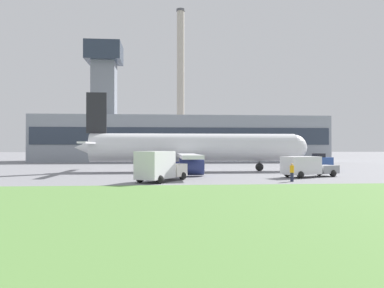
{
  "coord_description": "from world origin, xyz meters",
  "views": [
    {
      "loc": [
        -4.43,
        -46.76,
        2.94
      ],
      "look_at": [
        -0.67,
        -0.93,
        3.38
      ],
      "focal_mm": 35.0,
      "sensor_mm": 36.0,
      "label": 1
    }
  ],
  "objects_px": {
    "airplane": "(191,148)",
    "fuel_truck": "(307,167)",
    "pushback_tug": "(319,163)",
    "baggage_truck": "(160,167)",
    "ground_crew_person": "(292,172)"
  },
  "relations": [
    {
      "from": "airplane",
      "to": "fuel_truck",
      "type": "height_order",
      "value": "airplane"
    },
    {
      "from": "pushback_tug",
      "to": "fuel_truck",
      "type": "distance_m",
      "value": 11.83
    },
    {
      "from": "fuel_truck",
      "to": "airplane",
      "type": "bearing_deg",
      "value": 137.9
    },
    {
      "from": "pushback_tug",
      "to": "baggage_truck",
      "type": "distance_m",
      "value": 24.7
    },
    {
      "from": "baggage_truck",
      "to": "ground_crew_person",
      "type": "xyz_separation_m",
      "value": [
        11.39,
        -0.9,
        -0.46
      ]
    },
    {
      "from": "pushback_tug",
      "to": "ground_crew_person",
      "type": "bearing_deg",
      "value": -120.65
    },
    {
      "from": "baggage_truck",
      "to": "fuel_truck",
      "type": "bearing_deg",
      "value": 14.48
    },
    {
      "from": "airplane",
      "to": "pushback_tug",
      "type": "distance_m",
      "value": 16.61
    },
    {
      "from": "airplane",
      "to": "baggage_truck",
      "type": "bearing_deg",
      "value": -105.67
    },
    {
      "from": "pushback_tug",
      "to": "airplane",
      "type": "bearing_deg",
      "value": -177.86
    },
    {
      "from": "baggage_truck",
      "to": "fuel_truck",
      "type": "xyz_separation_m",
      "value": [
        14.55,
        3.76,
        -0.25
      ]
    },
    {
      "from": "fuel_truck",
      "to": "ground_crew_person",
      "type": "bearing_deg",
      "value": -124.15
    },
    {
      "from": "pushback_tug",
      "to": "fuel_truck",
      "type": "bearing_deg",
      "value": -118.98
    },
    {
      "from": "airplane",
      "to": "fuel_truck",
      "type": "relative_size",
      "value": 4.46
    },
    {
      "from": "baggage_truck",
      "to": "ground_crew_person",
      "type": "bearing_deg",
      "value": -4.54
    }
  ]
}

